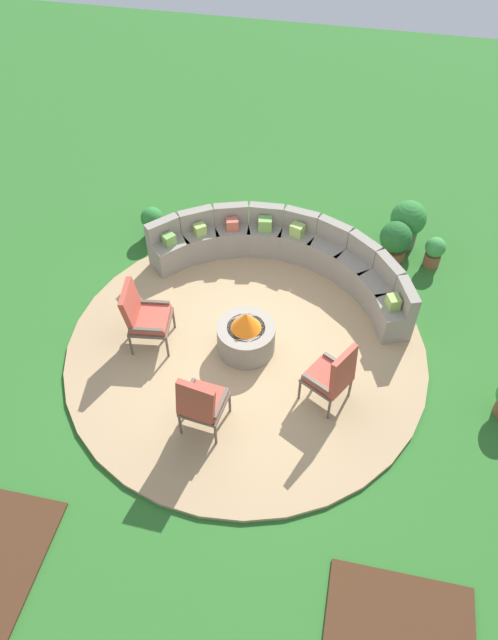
# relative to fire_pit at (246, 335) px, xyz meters

# --- Properties ---
(ground_plane) EXTENTS (24.00, 24.00, 0.00)m
(ground_plane) POSITION_rel_fire_pit_xyz_m (0.00, 0.00, -0.34)
(ground_plane) COLOR #2D6B28
(patio_circle) EXTENTS (5.25, 5.25, 0.06)m
(patio_circle) POSITION_rel_fire_pit_xyz_m (0.00, 0.00, -0.31)
(patio_circle) COLOR tan
(patio_circle) RESTS_ON ground_plane
(fire_pit) EXTENTS (0.84, 0.84, 0.73)m
(fire_pit) POSITION_rel_fire_pit_xyz_m (0.00, 0.00, 0.00)
(fire_pit) COLOR gray
(fire_pit) RESTS_ON patio_circle
(curved_stone_bench) EXTENTS (4.30, 1.96, 0.83)m
(curved_stone_bench) POSITION_rel_fire_pit_xyz_m (0.32, 1.75, 0.05)
(curved_stone_bench) COLOR gray
(curved_stone_bench) RESTS_ON patio_circle
(lounge_chair_front_left) EXTENTS (0.68, 0.66, 1.04)m
(lounge_chair_front_left) POSITION_rel_fire_pit_xyz_m (-1.45, -0.15, 0.26)
(lounge_chair_front_left) COLOR brown
(lounge_chair_front_left) RESTS_ON patio_circle
(lounge_chair_front_right) EXTENTS (0.59, 0.62, 1.13)m
(lounge_chair_front_right) POSITION_rel_fire_pit_xyz_m (-0.26, -1.44, 0.28)
(lounge_chair_front_right) COLOR brown
(lounge_chair_front_right) RESTS_ON patio_circle
(lounge_chair_back_left) EXTENTS (0.72, 0.72, 1.07)m
(lounge_chair_back_left) POSITION_rel_fire_pit_xyz_m (1.29, -0.67, 0.27)
(lounge_chair_back_left) COLOR brown
(lounge_chair_back_left) RESTS_ON patio_circle
(potted_plant_0) EXTENTS (0.34, 0.34, 0.55)m
(potted_plant_0) POSITION_rel_fire_pit_xyz_m (2.64, 2.47, -0.04)
(potted_plant_0) COLOR brown
(potted_plant_0) RESTS_ON ground_plane
(potted_plant_2) EXTENTS (0.60, 0.60, 0.86)m
(potted_plant_2) POSITION_rel_fire_pit_xyz_m (2.15, 2.91, 0.13)
(potted_plant_2) COLOR #605B56
(potted_plant_2) RESTS_ON ground_plane
(potted_plant_3) EXTENTS (0.53, 0.53, 0.71)m
(potted_plant_3) POSITION_rel_fire_pit_xyz_m (1.99, 2.52, 0.03)
(potted_plant_3) COLOR brown
(potted_plant_3) RESTS_ON ground_plane
(potted_plant_4) EXTENTS (0.38, 0.38, 0.58)m
(potted_plant_4) POSITION_rel_fire_pit_xyz_m (-2.14, 2.22, -0.03)
(potted_plant_4) COLOR #605B56
(potted_plant_4) RESTS_ON ground_plane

